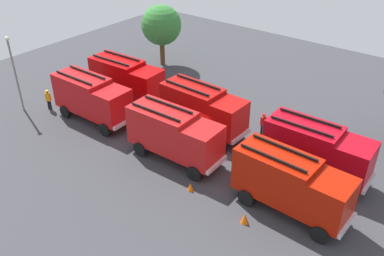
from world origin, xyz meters
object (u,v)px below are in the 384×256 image
(fire_truck_1, at_px, (174,133))
(firefighter_1, at_px, (48,99))
(fire_truck_0, at_px, (92,97))
(fire_truck_2, at_px, (291,182))
(traffic_cone_1, at_px, (245,218))
(traffic_cone_2, at_px, (190,187))
(fire_truck_5, at_px, (317,148))
(traffic_cone_0, at_px, (283,138))
(firefighter_0, at_px, (263,123))
(tree_0, at_px, (161,25))
(fire_truck_3, at_px, (126,78))
(fire_truck_4, at_px, (203,108))
(lamppost, at_px, (14,69))

(fire_truck_1, relative_size, firefighter_1, 3.98)
(fire_truck_0, bearing_deg, fire_truck_2, -1.20)
(fire_truck_1, bearing_deg, fire_truck_0, 177.32)
(fire_truck_0, distance_m, traffic_cone_1, 16.82)
(fire_truck_0, bearing_deg, fire_truck_1, -1.85)
(fire_truck_1, height_order, fire_truck_2, same)
(fire_truck_1, distance_m, traffic_cone_2, 4.26)
(firefighter_1, bearing_deg, fire_truck_5, -96.04)
(fire_truck_5, height_order, traffic_cone_0, fire_truck_5)
(firefighter_0, relative_size, traffic_cone_2, 3.25)
(firefighter_1, xyz_separation_m, traffic_cone_2, (16.65, -1.12, -0.76))
(tree_0, distance_m, traffic_cone_1, 25.45)
(fire_truck_0, bearing_deg, fire_truck_3, 95.08)
(tree_0, bearing_deg, traffic_cone_1, -37.55)
(fire_truck_0, bearing_deg, traffic_cone_2, -11.67)
(fire_truck_1, xyz_separation_m, tree_0, (-12.40, 12.78, 2.21))
(traffic_cone_1, bearing_deg, fire_truck_5, 79.84)
(fire_truck_5, relative_size, traffic_cone_0, 10.50)
(fire_truck_1, bearing_deg, fire_truck_2, -1.39)
(fire_truck_5, height_order, traffic_cone_1, fire_truck_5)
(fire_truck_4, xyz_separation_m, tree_0, (-11.76, 8.54, 2.21))
(fire_truck_0, relative_size, firefighter_0, 3.98)
(fire_truck_5, xyz_separation_m, traffic_cone_0, (-3.52, 2.49, -1.81))
(fire_truck_1, relative_size, fire_truck_2, 1.00)
(traffic_cone_1, relative_size, lamppost, 0.10)
(fire_truck_5, height_order, traffic_cone_2, fire_truck_5)
(fire_truck_4, height_order, traffic_cone_2, fire_truck_4)
(fire_truck_2, height_order, traffic_cone_2, fire_truck_2)
(fire_truck_2, height_order, firefighter_1, fire_truck_2)
(tree_0, distance_m, traffic_cone_0, 19.04)
(fire_truck_3, xyz_separation_m, fire_truck_4, (8.80, -0.31, 0.00))
(fire_truck_1, height_order, lamppost, lamppost)
(fire_truck_2, distance_m, firefighter_1, 22.58)
(fire_truck_0, bearing_deg, traffic_cone_1, -10.08)
(fire_truck_2, xyz_separation_m, traffic_cone_2, (-5.87, -2.20, -1.87))
(fire_truck_2, distance_m, fire_truck_5, 4.32)
(fire_truck_4, relative_size, traffic_cone_2, 12.99)
(firefighter_1, height_order, lamppost, lamppost)
(fire_truck_5, bearing_deg, traffic_cone_0, 143.49)
(fire_truck_1, xyz_separation_m, traffic_cone_0, (5.24, 6.85, -1.81))
(fire_truck_5, relative_size, lamppost, 1.08)
(fire_truck_5, relative_size, firefighter_0, 3.99)
(fire_truck_1, bearing_deg, firefighter_0, 61.89)
(fire_truck_3, relative_size, firefighter_0, 4.02)
(traffic_cone_0, xyz_separation_m, traffic_cone_2, (-2.09, -9.01, -0.07))
(firefighter_0, bearing_deg, firefighter_1, 53.40)
(firefighter_1, bearing_deg, firefighter_0, -84.70)
(fire_truck_0, height_order, firefighter_1, fire_truck_0)
(fire_truck_3, xyz_separation_m, lamppost, (-5.85, -7.09, 1.76))
(fire_truck_3, relative_size, tree_0, 1.12)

